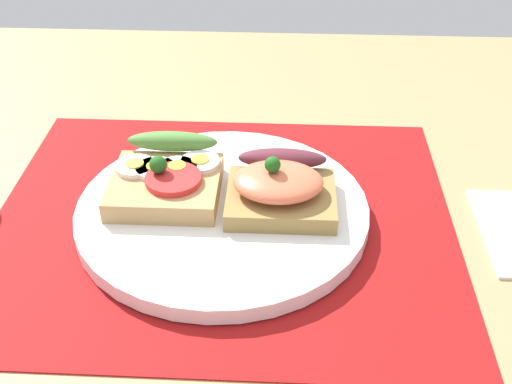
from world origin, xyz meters
TOP-DOWN VIEW (x-y plane):
  - ground_plane at (0.00, 0.00)cm, footprint 120.00×90.00cm
  - placemat at (0.00, 0.00)cm, footprint 41.25×35.48cm
  - plate at (0.00, 0.00)cm, footprint 26.00×26.00cm
  - sandwich_egg_tomato at (-5.16, 1.99)cm, footprint 9.69×10.38cm
  - sandwich_salmon at (5.08, 0.23)cm, footprint 9.52×9.30cm

SIDE VIEW (x-z plane):
  - ground_plane at x=0.00cm, z-range -3.20..0.00cm
  - placemat at x=0.00cm, z-range 0.00..0.30cm
  - plate at x=0.00cm, z-range 0.30..1.76cm
  - sandwich_egg_tomato at x=-5.16cm, z-range 1.17..5.27cm
  - sandwich_salmon at x=5.08cm, z-range 1.00..6.11cm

